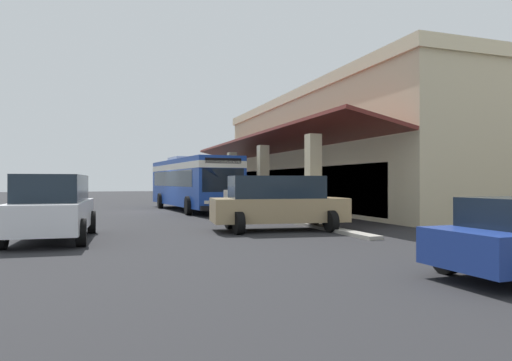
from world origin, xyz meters
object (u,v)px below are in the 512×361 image
Objects in this scene: parked_suv_tan at (278,202)px; potted_palm at (229,196)px; pedestrian at (231,201)px; transit_bus at (192,180)px; parked_suv_white at (53,206)px.

parked_suv_tan is 16.58m from potted_palm.
pedestrian is 12.67m from potted_palm.
transit_bus is 5.46m from potted_palm.
transit_bus reaches higher than parked_suv_tan.
potted_palm is (-4.07, 3.47, -1.12)m from transit_bus.
pedestrian is (8.16, 0.18, -0.96)m from transit_bus.
parked_suv_white is at bearing -27.83° from transit_bus.
parked_suv_white is at bearing -87.55° from parked_suv_tan.
parked_suv_white reaches higher than pedestrian.
parked_suv_white is at bearing -31.27° from potted_palm.
parked_suv_white is 1.89× the size of potted_palm.
pedestrian is at bearing -15.05° from potted_palm.
potted_palm reaches higher than parked_suv_white.
transit_bus is at bearing -178.73° from pedestrian.
parked_suv_tan is 1.92× the size of potted_palm.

